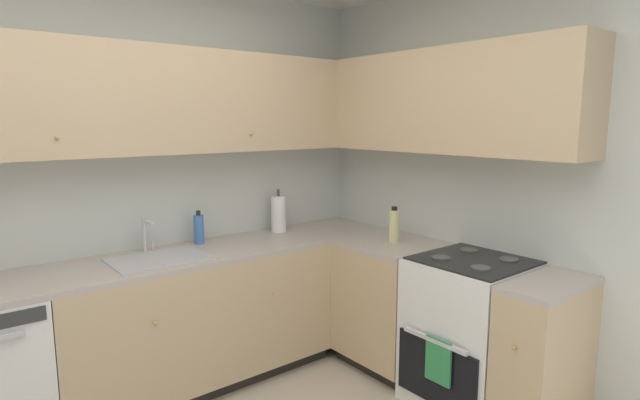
# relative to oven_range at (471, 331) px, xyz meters

# --- Properties ---
(wall_back) EXTENTS (3.95, 0.05, 2.59)m
(wall_back) POSITION_rel_oven_range_xyz_m (-1.64, 1.56, 0.84)
(wall_back) COLOR silver
(wall_back) RESTS_ON ground_plane
(wall_right) EXTENTS (0.05, 3.61, 2.59)m
(wall_right) POSITION_rel_oven_range_xyz_m (0.31, -0.21, 0.84)
(wall_right) COLOR silver
(wall_right) RESTS_ON ground_plane
(lower_cabinets_back) EXTENTS (1.76, 0.62, 0.86)m
(lower_cabinets_back) POSITION_rel_oven_range_xyz_m (-1.20, 1.24, -0.02)
(lower_cabinets_back) COLOR tan
(lower_cabinets_back) RESTS_ON ground_plane
(countertop_back) EXTENTS (2.96, 0.60, 0.03)m
(countertop_back) POSITION_rel_oven_range_xyz_m (-1.20, 1.24, 0.42)
(countertop_back) COLOR #B7A89E
(countertop_back) RESTS_ON lower_cabinets_back
(lower_cabinets_right) EXTENTS (0.62, 1.55, 0.86)m
(lower_cabinets_right) POSITION_rel_oven_range_xyz_m (-0.02, 0.28, -0.02)
(lower_cabinets_right) COLOR tan
(lower_cabinets_right) RESTS_ON ground_plane
(countertop_right) EXTENTS (0.60, 1.55, 0.03)m
(countertop_right) POSITION_rel_oven_range_xyz_m (-0.02, 0.28, 0.42)
(countertop_right) COLOR #B7A89E
(countertop_right) RESTS_ON lower_cabinets_right
(oven_range) EXTENTS (0.68, 0.62, 1.04)m
(oven_range) POSITION_rel_oven_range_xyz_m (0.00, 0.00, 0.00)
(oven_range) COLOR white
(oven_range) RESTS_ON ground_plane
(upper_cabinets_back) EXTENTS (2.64, 0.34, 0.64)m
(upper_cabinets_back) POSITION_rel_oven_range_xyz_m (-1.36, 1.38, 1.38)
(upper_cabinets_back) COLOR tan
(upper_cabinets_right) EXTENTS (0.32, 2.10, 0.64)m
(upper_cabinets_right) POSITION_rel_oven_range_xyz_m (0.12, 0.49, 1.38)
(upper_cabinets_right) COLOR tan
(sink) EXTENTS (0.56, 0.40, 0.10)m
(sink) POSITION_rel_oven_range_xyz_m (-1.44, 1.21, 0.40)
(sink) COLOR #B7B7BC
(sink) RESTS_ON countertop_back
(faucet) EXTENTS (0.07, 0.16, 0.21)m
(faucet) POSITION_rel_oven_range_xyz_m (-1.43, 1.42, 0.56)
(faucet) COLOR silver
(faucet) RESTS_ON countertop_back
(soap_bottle) EXTENTS (0.07, 0.07, 0.23)m
(soap_bottle) POSITION_rel_oven_range_xyz_m (-1.08, 1.42, 0.54)
(soap_bottle) COLOR #3F72BF
(soap_bottle) RESTS_ON countertop_back
(paper_towel_roll) EXTENTS (0.11, 0.11, 0.33)m
(paper_towel_roll) POSITION_rel_oven_range_xyz_m (-0.44, 1.40, 0.57)
(paper_towel_roll) COLOR white
(paper_towel_roll) RESTS_ON countertop_back
(oil_bottle) EXTENTS (0.07, 0.07, 0.24)m
(oil_bottle) POSITION_rel_oven_range_xyz_m (-0.02, 0.63, 0.55)
(oil_bottle) COLOR beige
(oil_bottle) RESTS_ON countertop_right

